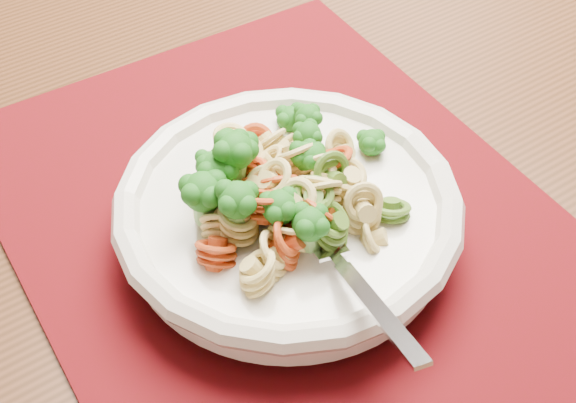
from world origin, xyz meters
The scene contains 5 objects.
dining_table centered at (0.36, -0.62, 0.65)m, with size 1.67×1.34×0.75m.
placemat centered at (0.36, -0.77, 0.75)m, with size 0.49×0.38×0.00m, color #550310.
pasta_bowl centered at (0.37, -0.78, 0.78)m, with size 0.25×0.25×0.05m.
pasta_broccoli_heap centered at (0.37, -0.78, 0.79)m, with size 0.21×0.21×0.06m, color tan, non-canonical shape.
fork centered at (0.42, -0.80, 0.79)m, with size 0.19×0.02×0.01m, color silver, non-canonical shape.
Camera 1 is at (0.61, -1.09, 1.20)m, focal length 50.00 mm.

